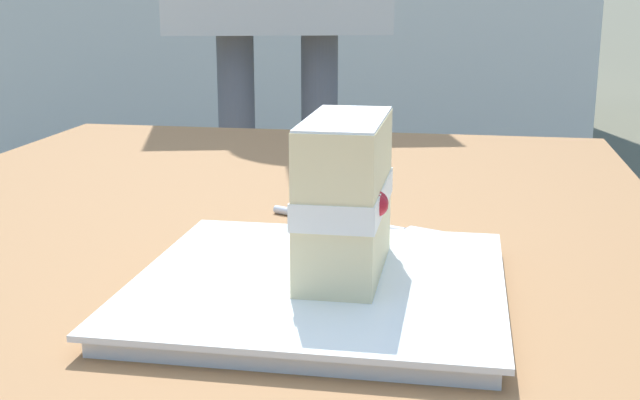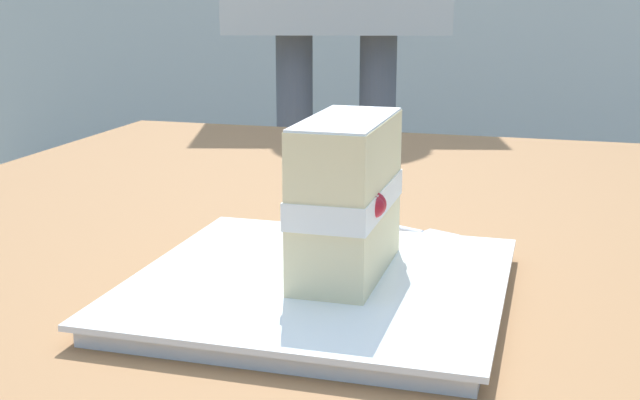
% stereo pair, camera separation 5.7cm
% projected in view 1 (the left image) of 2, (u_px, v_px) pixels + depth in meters
% --- Properties ---
extents(dessert_plate, '(0.25, 0.25, 0.02)m').
position_uv_depth(dessert_plate, '(320.00, 287.00, 0.58)').
color(dessert_plate, white).
rests_on(dessert_plate, patio_table).
extents(cake_slice, '(0.12, 0.07, 0.11)m').
position_uv_depth(cake_slice, '(346.00, 195.00, 0.58)').
color(cake_slice, beige).
rests_on(cake_slice, dessert_plate).
extents(dessert_fork, '(0.08, 0.16, 0.01)m').
position_uv_depth(dessert_fork, '(363.00, 225.00, 0.75)').
color(dessert_fork, silver).
rests_on(dessert_fork, patio_table).
extents(parked_car_near, '(3.41, 4.28, 1.42)m').
position_uv_depth(parked_car_near, '(134.00, 1.00, 9.64)').
color(parked_car_near, '#B7BABF').
rests_on(parked_car_near, ground).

